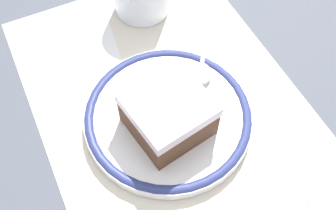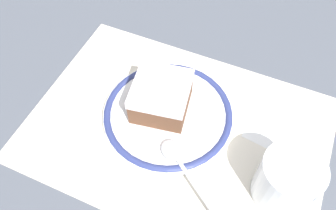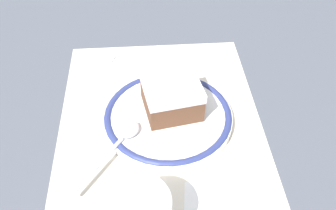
# 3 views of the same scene
# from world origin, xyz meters

# --- Properties ---
(ground_plane) EXTENTS (2.40, 2.40, 0.00)m
(ground_plane) POSITION_xyz_m (0.00, 0.00, 0.00)
(ground_plane) COLOR #4C515B
(placemat) EXTENTS (0.43, 0.30, 0.00)m
(placemat) POSITION_xyz_m (0.00, 0.00, 0.00)
(placemat) COLOR beige
(placemat) RESTS_ON ground_plane
(plate) EXTENTS (0.19, 0.19, 0.02)m
(plate) POSITION_xyz_m (0.02, -0.01, 0.01)
(plate) COLOR white
(plate) RESTS_ON placemat
(cake_slice) EXTENTS (0.09, 0.09, 0.05)m
(cake_slice) POSITION_xyz_m (0.03, -0.02, 0.04)
(cake_slice) COLOR brown
(cake_slice) RESTS_ON plate
(spoon) EXTENTS (0.12, 0.09, 0.01)m
(spoon) POSITION_xyz_m (-0.03, 0.06, 0.02)
(spoon) COLOR silver
(spoon) RESTS_ON plate
(cup) EXTENTS (0.08, 0.08, 0.07)m
(cup) POSITION_xyz_m (-0.16, 0.04, 0.03)
(cup) COLOR silver
(cup) RESTS_ON placemat
(napkin) EXTENTS (0.10, 0.10, 0.00)m
(napkin) POSITION_xyz_m (-0.14, -0.07, 0.00)
(napkin) COLOR white
(napkin) RESTS_ON placemat
(sugar_packet) EXTENTS (0.05, 0.06, 0.01)m
(sugar_packet) POSITION_xyz_m (0.19, 0.10, 0.00)
(sugar_packet) COLOR white
(sugar_packet) RESTS_ON placemat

